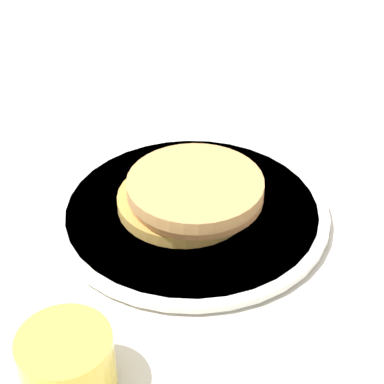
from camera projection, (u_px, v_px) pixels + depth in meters
ground_plane at (187, 235)px, 0.68m from camera, size 4.00×4.00×0.00m
plate at (192, 211)px, 0.70m from camera, size 0.30×0.30×0.01m
pancake_stack at (192, 193)px, 0.69m from camera, size 0.16×0.16×0.04m
juice_glass at (67, 364)px, 0.51m from camera, size 0.08×0.08×0.06m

